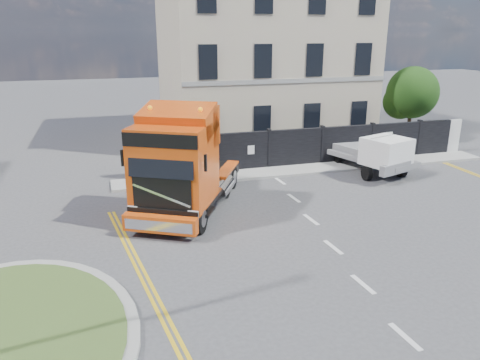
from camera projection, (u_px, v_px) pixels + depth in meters
name	position (u px, v px, depth m)	size (l,w,h in m)	color
ground	(245.00, 253.00, 15.17)	(120.00, 120.00, 0.00)	#424244
hoarding_fence	(314.00, 147.00, 24.83)	(18.80, 0.25, 2.00)	black
georgian_building	(260.00, 48.00, 30.07)	(12.30, 10.30, 12.80)	#BCAA95
tree	(410.00, 95.00, 29.12)	(3.20, 3.20, 4.80)	#382619
pavement_far	(311.00, 169.00, 24.15)	(20.00, 1.60, 0.12)	gray
truck	(181.00, 168.00, 17.77)	(5.63, 7.43, 4.21)	black
flatbed_pickup	(379.00, 154.00, 22.99)	(3.35, 5.25, 2.01)	slate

